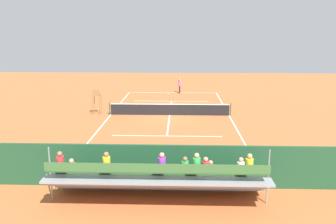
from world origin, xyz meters
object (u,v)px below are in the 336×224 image
(equipment_bag, at_px, (175,178))
(bleacher_stand, at_px, (160,179))
(tennis_player, at_px, (180,84))
(tennis_racket, at_px, (169,94))
(tennis_net, at_px, (170,109))
(courtside_bench, at_px, (205,169))
(umpire_chair, at_px, (97,99))
(tennis_ball_near, at_px, (164,97))

(equipment_bag, bearing_deg, bleacher_stand, 73.41)
(tennis_player, distance_m, tennis_racket, 1.68)
(equipment_bag, height_order, tennis_player, tennis_player)
(tennis_net, distance_m, courtside_bench, 13.44)
(tennis_net, height_order, bleacher_stand, bleacher_stand)
(tennis_player, bearing_deg, equipment_bag, 89.70)
(courtside_bench, bearing_deg, tennis_net, -81.06)
(umpire_chair, xyz_separation_m, tennis_ball_near, (-5.33, -8.04, -1.28))
(umpire_chair, height_order, courtside_bench, umpire_chair)
(tennis_net, bearing_deg, umpire_chair, -1.42)
(tennis_net, relative_size, tennis_player, 5.35)
(tennis_player, xyz_separation_m, tennis_ball_near, (1.67, 2.54, -0.98))
(tennis_racket, bearing_deg, equipment_bag, 92.61)
(equipment_bag, distance_m, tennis_player, 24.14)
(tennis_player, bearing_deg, bleacher_stand, 88.41)
(tennis_player, height_order, tennis_ball_near, tennis_player)
(bleacher_stand, xyz_separation_m, umpire_chair, (6.27, -15.56, 0.32))
(tennis_net, bearing_deg, tennis_ball_near, -83.90)
(tennis_net, distance_m, tennis_player, 10.77)
(courtside_bench, relative_size, equipment_bag, 2.00)
(bleacher_stand, relative_size, tennis_player, 4.70)
(tennis_net, xyz_separation_m, tennis_player, (-0.80, -10.73, 0.51))
(tennis_net, distance_m, equipment_bag, 13.42)
(tennis_net, height_order, umpire_chair, umpire_chair)
(bleacher_stand, bearing_deg, tennis_ball_near, -87.70)
(tennis_player, relative_size, tennis_racket, 3.34)
(bleacher_stand, height_order, tennis_racket, bleacher_stand)
(umpire_chair, bearing_deg, equipment_bag, 116.88)
(equipment_bag, relative_size, tennis_player, 0.47)
(bleacher_stand, xyz_separation_m, tennis_racket, (0.47, -25.52, -0.98))
(tennis_player, bearing_deg, tennis_racket, 27.06)
(courtside_bench, relative_size, tennis_ball_near, 27.27)
(equipment_bag, bearing_deg, courtside_bench, -174.83)
(tennis_net, xyz_separation_m, equipment_bag, (-0.67, 13.40, -0.32))
(tennis_net, bearing_deg, tennis_racket, -87.73)
(umpire_chair, distance_m, tennis_player, 12.68)
(bleacher_stand, distance_m, courtside_bench, 2.97)
(umpire_chair, bearing_deg, tennis_ball_near, -123.53)
(bleacher_stand, distance_m, umpire_chair, 16.78)
(tennis_net, height_order, tennis_racket, tennis_net)
(courtside_bench, bearing_deg, tennis_player, -86.92)
(tennis_ball_near, bearing_deg, tennis_player, -123.40)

